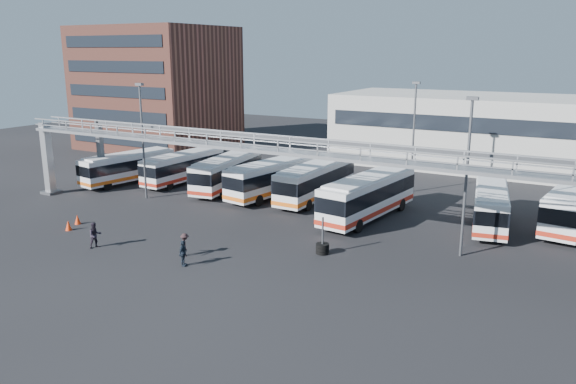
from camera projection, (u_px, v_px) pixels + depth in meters
The scene contains 21 objects.
ground at pixel (246, 257), 36.13m from camera, with size 140.00×140.00×0.00m, color black.
gantry at pixel (290, 158), 39.75m from camera, with size 51.40×5.15×7.10m.
apartment_building at pixel (157, 88), 75.67m from camera, with size 18.00×15.00×16.00m, color brown.
warehouse at pixel (528, 134), 61.58m from camera, with size 42.00×14.00×8.00m, color #9E9E99.
light_pole_left at pixel (143, 135), 49.09m from camera, with size 0.70×0.35×10.21m.
light_pole_mid at pixel (467, 169), 34.95m from camera, with size 0.70×0.35×10.21m.
light_pole_back at pixel (414, 131), 51.43m from camera, with size 0.70×0.35×10.21m.
bus_0 at pixel (128, 166), 55.98m from camera, with size 3.99×10.24×3.03m.
bus_1 at pixel (184, 166), 56.12m from camera, with size 2.81×10.08×3.03m.
bus_2 at pixel (227, 171), 53.32m from camera, with size 3.90×10.80×3.21m.
bus_3 at pixel (274, 177), 50.80m from camera, with size 4.26×11.13×3.30m.
bus_4 at pixel (316, 180), 49.52m from camera, with size 2.74×10.89×3.29m.
bus_5 at pixel (368, 195), 43.97m from camera, with size 4.01×11.59×3.45m.
bus_7 at pixel (490, 204), 42.10m from camera, with size 4.11×10.31×3.05m.
bus_8 at pixel (574, 204), 41.56m from camera, with size 3.92×11.23×3.34m.
pedestrian_b at pixel (95, 235), 37.62m from camera, with size 0.86×0.67×1.77m, color #261F2B.
pedestrian_c at pixel (185, 245), 36.15m from camera, with size 0.98×0.56×1.52m, color black.
pedestrian_d at pixel (183, 253), 34.43m from camera, with size 0.97×0.40×1.65m, color #1A232F.
cone_left at pixel (68, 225), 41.42m from camera, with size 0.47×0.47×0.75m, color #F0370D.
cone_right at pixel (77, 219), 42.89m from camera, with size 0.46×0.46×0.74m, color #F0370D.
tire_stack at pixel (322, 248), 36.62m from camera, with size 0.87×0.87×2.48m.
Camera 1 is at (19.02, -28.32, 12.91)m, focal length 35.00 mm.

